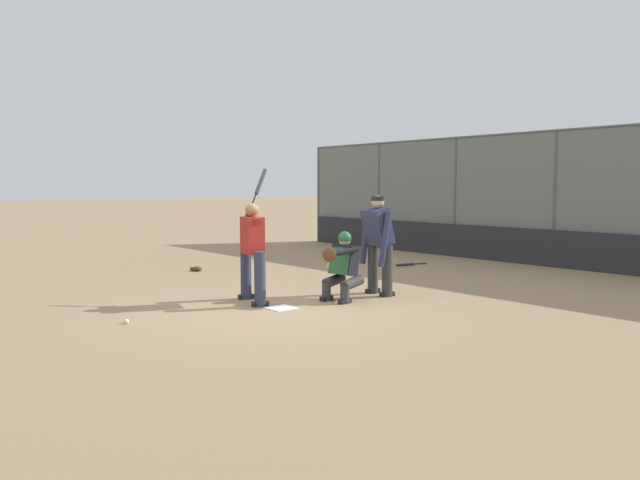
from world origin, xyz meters
name	(u,v)px	position (x,y,z in m)	size (l,w,h in m)	color
ground_plane	(281,308)	(0.00, 0.00, 0.00)	(160.00, 160.00, 0.00)	#9E7F5B
home_plate_marker	(281,308)	(0.00, 0.00, 0.01)	(0.43, 0.43, 0.01)	white
backstop_fence	(555,195)	(0.00, -8.34, 1.77)	(18.32, 0.08, 3.37)	#515651
padding_wall	(551,248)	(0.00, -8.24, 0.45)	(17.88, 0.18, 0.90)	#28282D
batter_at_plate	(253,249)	(0.73, 0.07, 0.93)	(0.93, 0.86, 2.30)	#2D334C
catcher_behind_plate	(342,265)	(-0.12, -1.21, 0.63)	(0.67, 0.78, 1.21)	#333333
umpire_home	(378,242)	(-0.11, -2.10, 0.98)	(0.74, 0.50, 1.82)	#333333
spare_bat_near_backstop	(408,264)	(2.36, -5.63, 0.03)	(0.26, 0.88, 0.07)	black
fielding_glove_on_dirt	(197,269)	(4.88, -1.11, 0.05)	(0.31, 0.23, 0.11)	#56331E
baseball_loose	(126,321)	(0.52, 2.40, 0.04)	(0.07, 0.07, 0.07)	white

